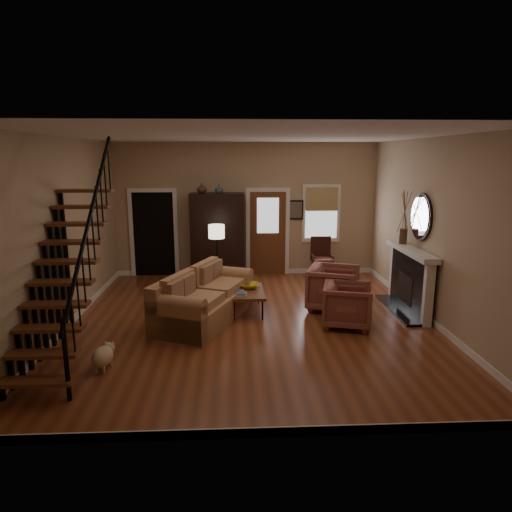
{
  "coord_description": "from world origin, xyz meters",
  "views": [
    {
      "loc": [
        -0.31,
        -7.86,
        2.97
      ],
      "look_at": [
        0.1,
        0.4,
        1.15
      ],
      "focal_mm": 32.0,
      "sensor_mm": 36.0,
      "label": 1
    }
  ],
  "objects_px": {
    "armoire": "(218,236)",
    "coffee_table": "(247,301)",
    "floor_lamp": "(217,259)",
    "side_chair": "(322,258)",
    "armchair_right": "(333,288)",
    "armchair_left": "(348,305)",
    "sofa": "(205,297)"
  },
  "relations": [
    {
      "from": "armoire",
      "to": "coffee_table",
      "type": "xyz_separation_m",
      "value": [
        0.63,
        -2.55,
        -0.84
      ]
    },
    {
      "from": "floor_lamp",
      "to": "side_chair",
      "type": "relative_size",
      "value": 1.49
    },
    {
      "from": "floor_lamp",
      "to": "side_chair",
      "type": "distance_m",
      "value": 2.75
    },
    {
      "from": "coffee_table",
      "to": "floor_lamp",
      "type": "distance_m",
      "value": 1.53
    },
    {
      "from": "coffee_table",
      "to": "side_chair",
      "type": "distance_m",
      "value": 3.05
    },
    {
      "from": "side_chair",
      "to": "armchair_right",
      "type": "bearing_deg",
      "value": -95.34
    },
    {
      "from": "coffee_table",
      "to": "armchair_left",
      "type": "height_order",
      "value": "armchair_left"
    },
    {
      "from": "armoire",
      "to": "sofa",
      "type": "height_order",
      "value": "armoire"
    },
    {
      "from": "armoire",
      "to": "sofa",
      "type": "relative_size",
      "value": 0.89
    },
    {
      "from": "armchair_right",
      "to": "floor_lamp",
      "type": "relative_size",
      "value": 0.63
    },
    {
      "from": "armoire",
      "to": "side_chair",
      "type": "xyz_separation_m",
      "value": [
        2.55,
        -0.2,
        -0.54
      ]
    },
    {
      "from": "armoire",
      "to": "floor_lamp",
      "type": "relative_size",
      "value": 1.38
    },
    {
      "from": "armchair_left",
      "to": "floor_lamp",
      "type": "bearing_deg",
      "value": 62.62
    },
    {
      "from": "armoire",
      "to": "side_chair",
      "type": "relative_size",
      "value": 2.06
    },
    {
      "from": "side_chair",
      "to": "armchair_left",
      "type": "bearing_deg",
      "value": -92.81
    },
    {
      "from": "armchair_right",
      "to": "sofa",
      "type": "bearing_deg",
      "value": 121.61
    },
    {
      "from": "side_chair",
      "to": "armoire",
      "type": "bearing_deg",
      "value": 175.52
    },
    {
      "from": "sofa",
      "to": "armchair_right",
      "type": "bearing_deg",
      "value": 33.93
    },
    {
      "from": "armchair_left",
      "to": "floor_lamp",
      "type": "relative_size",
      "value": 0.56
    },
    {
      "from": "armchair_right",
      "to": "armoire",
      "type": "bearing_deg",
      "value": 63.43
    },
    {
      "from": "armoire",
      "to": "armchair_left",
      "type": "relative_size",
      "value": 2.48
    },
    {
      "from": "coffee_table",
      "to": "floor_lamp",
      "type": "relative_size",
      "value": 0.74
    },
    {
      "from": "coffee_table",
      "to": "armchair_left",
      "type": "xyz_separation_m",
      "value": [
        1.76,
        -0.85,
        0.17
      ]
    },
    {
      "from": "sofa",
      "to": "armchair_left",
      "type": "xyz_separation_m",
      "value": [
        2.54,
        -0.41,
        -0.06
      ]
    },
    {
      "from": "sofa",
      "to": "floor_lamp",
      "type": "height_order",
      "value": "floor_lamp"
    },
    {
      "from": "armoire",
      "to": "coffee_table",
      "type": "distance_m",
      "value": 2.76
    },
    {
      "from": "armchair_right",
      "to": "floor_lamp",
      "type": "xyz_separation_m",
      "value": [
        -2.32,
        1.24,
        0.33
      ]
    },
    {
      "from": "armchair_left",
      "to": "floor_lamp",
      "type": "xyz_separation_m",
      "value": [
        -2.37,
        2.15,
        0.37
      ]
    },
    {
      "from": "armoire",
      "to": "coffee_table",
      "type": "bearing_deg",
      "value": -76.02
    },
    {
      "from": "coffee_table",
      "to": "side_chair",
      "type": "height_order",
      "value": "side_chair"
    },
    {
      "from": "armoire",
      "to": "sofa",
      "type": "distance_m",
      "value": 3.06
    },
    {
      "from": "sofa",
      "to": "floor_lamp",
      "type": "relative_size",
      "value": 1.56
    }
  ]
}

